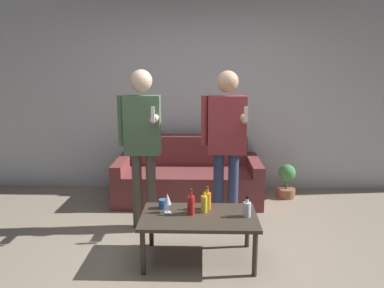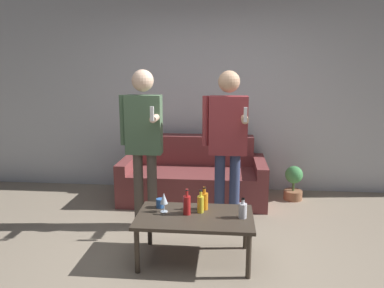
# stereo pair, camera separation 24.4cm
# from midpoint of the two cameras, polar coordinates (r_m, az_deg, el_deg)

# --- Properties ---
(ground_plane) EXTENTS (16.00, 16.00, 0.00)m
(ground_plane) POSITION_cam_midpoint_polar(r_m,az_deg,el_deg) (3.37, 1.96, -18.76)
(ground_plane) COLOR gray
(wall_back) EXTENTS (8.00, 0.06, 2.70)m
(wall_back) POSITION_cam_midpoint_polar(r_m,az_deg,el_deg) (5.20, 3.58, 7.71)
(wall_back) COLOR silver
(wall_back) RESTS_ON ground_plane
(couch) EXTENTS (1.84, 0.87, 0.80)m
(couch) POSITION_cam_midpoint_polar(r_m,az_deg,el_deg) (4.92, 1.67, -5.11)
(couch) COLOR brown
(couch) RESTS_ON ground_plane
(coffee_table) EXTENTS (1.03, 0.62, 0.42)m
(coffee_table) POSITION_cam_midpoint_polar(r_m,az_deg,el_deg) (3.37, 2.55, -11.55)
(coffee_table) COLOR #3D3328
(coffee_table) RESTS_ON ground_plane
(bottle_orange) EXTENTS (0.07, 0.07, 0.23)m
(bottle_orange) POSITION_cam_midpoint_polar(r_m,az_deg,el_deg) (3.34, 1.34, -9.22)
(bottle_orange) COLOR #B21E1E
(bottle_orange) RESTS_ON coffee_table
(bottle_green) EXTENTS (0.06, 0.06, 0.21)m
(bottle_green) POSITION_cam_midpoint_polar(r_m,az_deg,el_deg) (3.39, 3.39, -9.08)
(bottle_green) COLOR yellow
(bottle_green) RESTS_ON coffee_table
(bottle_dark) EXTENTS (0.07, 0.07, 0.21)m
(bottle_dark) POSITION_cam_midpoint_polar(r_m,az_deg,el_deg) (3.46, 3.92, -8.61)
(bottle_dark) COLOR orange
(bottle_dark) RESTS_ON coffee_table
(bottle_yellow) EXTENTS (0.07, 0.07, 0.18)m
(bottle_yellow) POSITION_cam_midpoint_polar(r_m,az_deg,el_deg) (3.32, 9.87, -9.92)
(bottle_yellow) COLOR silver
(bottle_yellow) RESTS_ON coffee_table
(wine_glass_near) EXTENTS (0.07, 0.07, 0.18)m
(wine_glass_near) POSITION_cam_midpoint_polar(r_m,az_deg,el_deg) (3.39, -2.23, -8.39)
(wine_glass_near) COLOR silver
(wine_glass_near) RESTS_ON coffee_table
(cup_on_table) EXTENTS (0.08, 0.08, 0.08)m
(cup_on_table) POSITION_cam_midpoint_polar(r_m,az_deg,el_deg) (3.52, -2.84, -9.01)
(cup_on_table) COLOR #3366B2
(cup_on_table) RESTS_ON coffee_table
(person_standing_left) EXTENTS (0.44, 0.42, 1.68)m
(person_standing_left) POSITION_cam_midpoint_polar(r_m,az_deg,el_deg) (3.90, -5.62, 1.41)
(person_standing_left) COLOR brown
(person_standing_left) RESTS_ON ground_plane
(person_standing_right) EXTENTS (0.47, 0.42, 1.67)m
(person_standing_right) POSITION_cam_midpoint_polar(r_m,az_deg,el_deg) (3.91, 7.22, 1.13)
(person_standing_right) COLOR navy
(person_standing_right) RESTS_ON ground_plane
(potted_plant) EXTENTS (0.24, 0.24, 0.45)m
(potted_plant) POSITION_cam_midpoint_polar(r_m,az_deg,el_deg) (5.10, 16.56, -5.64)
(potted_plant) COLOR #936042
(potted_plant) RESTS_ON ground_plane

